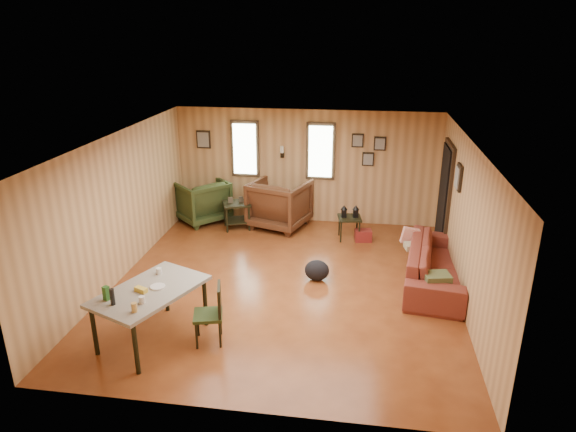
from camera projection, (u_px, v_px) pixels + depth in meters
name	position (u px, v px, depth m)	size (l,w,h in m)	color
room	(297.00, 210.00, 8.25)	(5.54, 6.04, 2.44)	brown
sofa	(438.00, 258.00, 8.32)	(2.29, 0.67, 0.89)	maroon
recliner_brown	(280.00, 202.00, 10.67)	(1.08, 1.01, 1.11)	#4D2A17
recliner_green	(202.00, 199.00, 11.01)	(0.97, 0.91, 1.00)	#2E3C1B
end_table	(237.00, 211.00, 10.63)	(0.69, 0.66, 0.69)	black
side_table	(350.00, 216.00, 10.06)	(0.50, 0.50, 0.71)	black
cooler	(363.00, 235.00, 10.09)	(0.35, 0.27, 0.23)	maroon
backpack	(317.00, 270.00, 8.52)	(0.50, 0.45, 0.35)	black
sofa_pillows	(424.00, 258.00, 8.22)	(0.69, 1.65, 0.34)	#48502C
dining_table	(149.00, 294.00, 6.72)	(1.39, 1.71, 0.97)	gray
dining_chair	(213.00, 311.00, 6.76)	(0.46, 0.46, 0.83)	#2E3C1B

